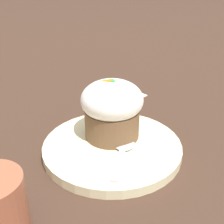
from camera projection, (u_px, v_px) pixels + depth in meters
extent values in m
plane|color=#3D281E|center=(112.00, 152.00, 0.50)|extent=(4.00, 4.00, 0.00)
cylinder|color=beige|center=(112.00, 148.00, 0.50)|extent=(0.22, 0.22, 0.02)
cylinder|color=brown|center=(112.00, 123.00, 0.51)|extent=(0.09, 0.09, 0.05)
ellipsoid|color=white|center=(112.00, 100.00, 0.49)|extent=(0.10, 0.10, 0.06)
cone|color=orange|center=(106.00, 81.00, 0.48)|extent=(0.02, 0.01, 0.01)
sphere|color=green|center=(112.00, 82.00, 0.48)|extent=(0.01, 0.01, 0.01)
cube|color=#B7B7BC|center=(119.00, 165.00, 0.44)|extent=(0.02, 0.08, 0.00)
ellipsoid|color=#B7B7BC|center=(124.00, 145.00, 0.49)|extent=(0.04, 0.04, 0.01)
cube|color=white|center=(120.00, 94.00, 0.70)|extent=(0.12, 0.11, 0.00)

